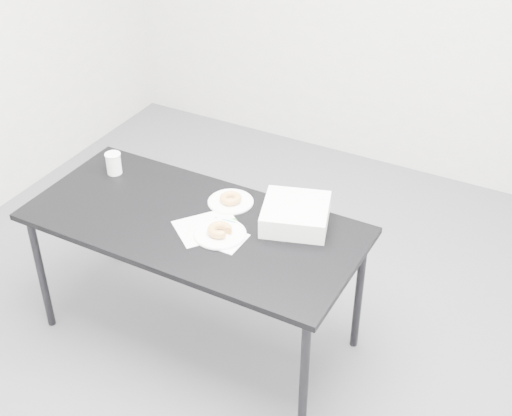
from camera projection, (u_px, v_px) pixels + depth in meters
The scene contains 13 objects.
floor at pixel (246, 330), 3.78m from camera, with size 4.00×4.00×0.00m, color #525257.
table at pixel (194, 231), 3.37m from camera, with size 1.60×0.76×0.73m.
scorecard at pixel (208, 227), 3.30m from camera, with size 0.23×0.29×0.00m, color white.
logo_patch at pixel (233, 222), 3.33m from camera, with size 0.05×0.05×0.00m, color green.
pen at pixel (228, 221), 3.33m from camera, with size 0.01×0.01×0.13m, color #0C8B7F.
napkin at pixel (225, 239), 3.22m from camera, with size 0.17×0.17×0.00m, color white.
plate_near at pixel (220, 234), 3.25m from camera, with size 0.24×0.24×0.01m, color white.
donut_near at pixel (220, 230), 3.24m from camera, with size 0.11×0.11×0.04m, color #D99144.
plate_far at pixel (231, 202), 3.47m from camera, with size 0.22×0.22×0.01m, color white.
donut_far at pixel (231, 198), 3.46m from camera, with size 0.10×0.10×0.03m, color #D99144.
coffee_cup at pixel (114, 163), 3.67m from camera, with size 0.08×0.08×0.11m, color white.
cup_lid at pixel (234, 197), 3.50m from camera, with size 0.09×0.09×0.01m, color silver.
bakery_box at pixel (296, 214), 3.30m from camera, with size 0.30×0.30×0.10m, color white.
Camera 1 is at (1.34, -2.40, 2.68)m, focal length 50.00 mm.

